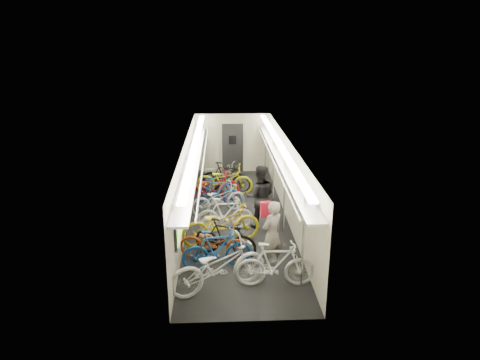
{
  "coord_description": "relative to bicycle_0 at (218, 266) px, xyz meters",
  "views": [
    {
      "loc": [
        -0.48,
        -11.98,
        5.14
      ],
      "look_at": [
        0.09,
        0.28,
        1.15
      ],
      "focal_mm": 32.0,
      "sensor_mm": 36.0,
      "label": 1
    }
  ],
  "objects": [
    {
      "name": "bicycle_11",
      "position": [
        1.23,
        0.09,
        -0.05
      ],
      "size": [
        1.75,
        0.53,
        1.05
      ],
      "primitive_type": "imported",
      "rotation": [
        0.0,
        0.0,
        1.55
      ],
      "color": "silver",
      "rests_on": "ground"
    },
    {
      "name": "bicycle_6",
      "position": [
        -0.01,
        4.37,
        -0.1
      ],
      "size": [
        1.91,
        1.3,
        0.95
      ],
      "primitive_type": "imported",
      "rotation": [
        0.0,
        0.0,
        1.98
      ],
      "color": "#A9A8AD",
      "rests_on": "ground"
    },
    {
      "name": "backpack",
      "position": [
        1.15,
        1.43,
        0.7
      ],
      "size": [
        0.28,
        0.18,
        0.38
      ],
      "primitive_type": "cube",
      "rotation": [
        0.0,
        0.0,
        0.15
      ],
      "color": "#A51022",
      "rests_on": "passenger_near"
    },
    {
      "name": "bicycle_7",
      "position": [
        -0.03,
        5.06,
        -0.11
      ],
      "size": [
        1.62,
        0.86,
        0.94
      ],
      "primitive_type": "imported",
      "rotation": [
        0.0,
        0.0,
        1.29
      ],
      "color": "navy",
      "rests_on": "ground"
    },
    {
      "name": "bicycle_1",
      "position": [
        -0.04,
        0.91,
        -0.07
      ],
      "size": [
        1.72,
        0.72,
        1.0
      ],
      "primitive_type": "imported",
      "rotation": [
        0.0,
        0.0,
        1.72
      ],
      "color": "navy",
      "rests_on": "ground"
    },
    {
      "name": "bicycle_4",
      "position": [
        0.07,
        2.24,
        -0.01
      ],
      "size": [
        2.26,
        1.31,
        1.12
      ],
      "primitive_type": "imported",
      "rotation": [
        0.0,
        0.0,
        1.86
      ],
      "color": "gold",
      "rests_on": "ground"
    },
    {
      "name": "bicycle_10",
      "position": [
        0.19,
        6.13,
        -0.05
      ],
      "size": [
        2.05,
        0.89,
        1.05
      ],
      "primitive_type": "imported",
      "rotation": [
        0.0,
        0.0,
        1.47
      ],
      "color": "#BFBE12",
      "rests_on": "ground"
    },
    {
      "name": "bicycle_2",
      "position": [
        -0.1,
        1.38,
        -0.12
      ],
      "size": [
        1.82,
        0.91,
        0.91
      ],
      "primitive_type": "imported",
      "rotation": [
        0.0,
        0.0,
        1.39
      ],
      "color": "#9E3711",
      "rests_on": "ground"
    },
    {
      "name": "passenger_near",
      "position": [
        1.26,
        0.97,
        0.25
      ],
      "size": [
        0.72,
        0.69,
        1.66
      ],
      "primitive_type": "imported",
      "rotation": [
        0.0,
        0.0,
        3.81
      ],
      "color": "slate",
      "rests_on": "ground"
    },
    {
      "name": "bicycle_12",
      "position": [
        -0.04,
        6.64,
        -0.05
      ],
      "size": [
        2.1,
        1.46,
        1.05
      ],
      "primitive_type": "imported",
      "rotation": [
        0.0,
        0.0,
        1.14
      ],
      "color": "slate",
      "rests_on": "ground"
    },
    {
      "name": "passenger_mid",
      "position": [
        1.18,
        3.25,
        0.35
      ],
      "size": [
        0.93,
        0.74,
        1.86
      ],
      "primitive_type": "imported",
      "rotation": [
        0.0,
        0.0,
        3.1
      ],
      "color": "black",
      "rests_on": "ground"
    },
    {
      "name": "train_car_shell",
      "position": [
        0.2,
        4.58,
        1.08
      ],
      "size": [
        10.0,
        10.0,
        10.0
      ],
      "color": "black",
      "rests_on": "ground"
    },
    {
      "name": "bicycle_9",
      "position": [
        0.27,
        6.33,
        -0.03
      ],
      "size": [
        1.9,
        1.08,
        1.1
      ],
      "primitive_type": "imported",
      "rotation": [
        0.0,
        0.0,
        1.24
      ],
      "color": "black",
      "rests_on": "ground"
    },
    {
      "name": "bicycle_5",
      "position": [
        0.18,
        3.14,
        -0.09
      ],
      "size": [
        1.62,
        0.55,
        0.96
      ],
      "primitive_type": "imported",
      "rotation": [
        0.0,
        0.0,
        1.64
      ],
      "color": "white",
      "rests_on": "ground"
    },
    {
      "name": "bicycle_0",
      "position": [
        0.0,
        0.0,
        0.0
      ],
      "size": [
        2.31,
        1.58,
        1.15
      ],
      "primitive_type": "imported",
      "rotation": [
        0.0,
        0.0,
        1.99
      ],
      "color": "silver",
      "rests_on": "ground"
    },
    {
      "name": "bicycle_8",
      "position": [
        -0.27,
        5.27,
        -0.03
      ],
      "size": [
        2.18,
        1.41,
        1.08
      ],
      "primitive_type": "imported",
      "rotation": [
        0.0,
        0.0,
        1.94
      ],
      "color": "maroon",
      "rests_on": "ground"
    },
    {
      "name": "bicycle_3",
      "position": [
        0.17,
        1.54,
        -0.08
      ],
      "size": [
        1.69,
        1.03,
        0.98
      ],
      "primitive_type": "imported",
      "rotation": [
        0.0,
        0.0,
        1.2
      ],
      "color": "black",
      "rests_on": "ground"
    }
  ]
}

